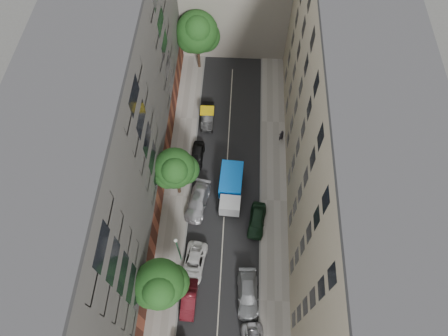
# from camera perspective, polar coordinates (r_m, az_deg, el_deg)

# --- Properties ---
(ground) EXTENTS (120.00, 120.00, 0.00)m
(ground) POSITION_cam_1_polar(r_m,az_deg,el_deg) (45.36, 0.15, -4.39)
(ground) COLOR #4C4C49
(ground) RESTS_ON ground
(road_surface) EXTENTS (8.00, 44.00, 0.02)m
(road_surface) POSITION_cam_1_polar(r_m,az_deg,el_deg) (45.35, 0.15, -4.39)
(road_surface) COLOR black
(road_surface) RESTS_ON ground
(sidewalk_left) EXTENTS (3.00, 44.00, 0.15)m
(sidewalk_left) POSITION_cam_1_polar(r_m,az_deg,el_deg) (45.74, -6.76, -3.99)
(sidewalk_left) COLOR gray
(sidewalk_left) RESTS_ON ground
(sidewalk_right) EXTENTS (3.00, 44.00, 0.15)m
(sidewalk_right) POSITION_cam_1_polar(r_m,az_deg,el_deg) (45.51, 7.11, -4.65)
(sidewalk_right) COLOR gray
(sidewalk_right) RESTS_ON ground
(building_left) EXTENTS (8.00, 44.00, 20.00)m
(building_left) POSITION_cam_1_polar(r_m,az_deg,el_deg) (38.49, -16.42, 3.05)
(building_left) COLOR #504E4B
(building_left) RESTS_ON ground
(building_right) EXTENTS (8.00, 44.00, 20.00)m
(building_right) POSITION_cam_1_polar(r_m,az_deg,el_deg) (37.95, 17.02, 1.55)
(building_right) COLOR tan
(building_right) RESTS_ON ground
(tarp_truck) EXTENTS (2.60, 6.03, 2.74)m
(tarp_truck) POSITION_cam_1_polar(r_m,az_deg,el_deg) (44.27, 0.97, -2.88)
(tarp_truck) COLOR black
(tarp_truck) RESTS_ON ground
(car_left_1) EXTENTS (1.51, 4.06, 1.32)m
(car_left_1) POSITION_cam_1_polar(r_m,az_deg,el_deg) (41.24, -5.03, -18.17)
(car_left_1) COLOR #4B0F15
(car_left_1) RESTS_ON ground
(car_left_2) EXTENTS (2.72, 4.88, 1.29)m
(car_left_2) POSITION_cam_1_polar(r_m,az_deg,el_deg) (42.11, -4.33, -13.40)
(car_left_2) COLOR silver
(car_left_2) RESTS_ON ground
(car_left_3) EXTENTS (2.93, 5.40, 1.48)m
(car_left_3) POSITION_cam_1_polar(r_m,az_deg,el_deg) (44.47, -3.76, -4.81)
(car_left_3) COLOR #BAB9BE
(car_left_3) RESTS_ON ground
(car_left_4) EXTENTS (1.70, 3.83, 1.28)m
(car_left_4) POSITION_cam_1_polar(r_m,az_deg,el_deg) (47.53, -3.85, 1.88)
(car_left_4) COLOR black
(car_left_4) RESTS_ON ground
(car_left_5) EXTENTS (1.64, 4.42, 1.44)m
(car_left_5) POSITION_cam_1_polar(r_m,az_deg,el_deg) (50.64, -2.38, 7.40)
(car_left_5) COLOR black
(car_left_5) RESTS_ON ground
(car_right_1) EXTENTS (2.29, 5.09, 1.45)m
(car_right_1) POSITION_cam_1_polar(r_m,az_deg,el_deg) (41.19, 3.42, -17.58)
(car_right_1) COLOR gray
(car_right_1) RESTS_ON ground
(car_right_2) EXTENTS (2.23, 4.43, 1.45)m
(car_right_2) POSITION_cam_1_polar(r_m,az_deg,el_deg) (43.64, 4.73, -7.46)
(car_right_2) COLOR black
(car_right_2) RESTS_ON ground
(tree_near) EXTENTS (4.85, 4.50, 7.95)m
(tree_near) POSITION_cam_1_polar(r_m,az_deg,el_deg) (36.84, -9.07, -16.25)
(tree_near) COLOR #382619
(tree_near) RESTS_ON sidewalk_left
(tree_mid) EXTENTS (4.71, 4.33, 7.71)m
(tree_mid) POSITION_cam_1_polar(r_m,az_deg,el_deg) (41.26, -6.95, -0.26)
(tree_mid) COLOR #382619
(tree_mid) RESTS_ON sidewalk_left
(tree_far) EXTENTS (5.59, 5.36, 8.79)m
(tree_far) POSITION_cam_1_polar(r_m,az_deg,el_deg) (53.02, -3.78, 18.60)
(tree_far) COLOR #382619
(tree_far) RESTS_ON sidewalk_left
(lamp_post) EXTENTS (0.36, 0.36, 5.80)m
(lamp_post) POSITION_cam_1_polar(r_m,az_deg,el_deg) (39.44, -6.63, -11.23)
(lamp_post) COLOR #1C6238
(lamp_post) RESTS_ON sidewalk_left
(pedestrian) EXTENTS (0.78, 0.67, 1.82)m
(pedestrian) POSITION_cam_1_polar(r_m,az_deg,el_deg) (48.95, 8.20, 4.62)
(pedestrian) COLOR black
(pedestrian) RESTS_ON sidewalk_right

